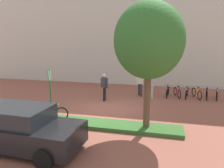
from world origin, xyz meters
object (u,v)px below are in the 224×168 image
(bike_rack_cluster, at_px, (192,93))
(car_black_suv, at_px, (20,128))
(bollard_steel, at_px, (152,92))
(person_casual_tan, at_px, (140,82))
(tree_sidewalk, at_px, (149,41))
(parking_sign_post, at_px, (50,88))
(bike_at_sign, at_px, (51,114))
(person_suited_navy, at_px, (104,85))

(bike_rack_cluster, distance_m, car_black_suv, 10.92)
(bollard_steel, height_order, person_casual_tan, person_casual_tan)
(bike_rack_cluster, bearing_deg, tree_sidewalk, -112.17)
(tree_sidewalk, relative_size, bollard_steel, 5.90)
(bike_rack_cluster, bearing_deg, parking_sign_post, -138.59)
(bike_at_sign, xyz_separation_m, car_black_suv, (0.34, -2.71, 0.41))
(person_suited_navy, bearing_deg, bike_rack_cluster, 20.35)
(car_black_suv, bearing_deg, tree_sidewalk, 32.83)
(car_black_suv, bearing_deg, person_casual_tan, 68.89)
(car_black_suv, bearing_deg, bike_at_sign, 97.20)
(parking_sign_post, xyz_separation_m, bollard_steel, (4.33, 5.31, -1.17))
(bike_rack_cluster, relative_size, bollard_steel, 4.17)
(tree_sidewalk, height_order, parking_sign_post, tree_sidewalk)
(person_casual_tan, bearing_deg, bike_rack_cluster, 5.02)
(bollard_steel, relative_size, person_casual_tan, 0.52)
(bike_at_sign, height_order, bike_rack_cluster, bike_at_sign)
(bike_rack_cluster, relative_size, car_black_suv, 0.86)
(person_suited_navy, xyz_separation_m, car_black_suv, (-1.19, -6.67, -0.23))
(person_casual_tan, height_order, car_black_suv, person_casual_tan)
(tree_sidewalk, distance_m, parking_sign_post, 4.90)
(person_suited_navy, bearing_deg, car_black_suv, -100.12)
(tree_sidewalk, xyz_separation_m, parking_sign_post, (-4.42, -0.05, -2.12))
(bollard_steel, xyz_separation_m, car_black_suv, (-4.08, -7.95, 0.31))
(bike_rack_cluster, bearing_deg, car_black_suv, -127.28)
(parking_sign_post, distance_m, bike_at_sign, 1.28)
(bike_at_sign, bearing_deg, parking_sign_post, -38.85)
(parking_sign_post, height_order, bollard_steel, parking_sign_post)
(tree_sidewalk, xyz_separation_m, person_suited_navy, (-2.97, 3.99, -2.76))
(bike_at_sign, height_order, person_casual_tan, person_casual_tan)
(bike_rack_cluster, xyz_separation_m, bollard_steel, (-2.53, -0.74, 0.10))
(tree_sidewalk, relative_size, bike_at_sign, 3.26)
(bollard_steel, xyz_separation_m, person_suited_navy, (-2.89, -1.27, 0.53))
(person_suited_navy, bearing_deg, bollard_steel, 23.77)
(tree_sidewalk, height_order, bike_rack_cluster, tree_sidewalk)
(bollard_steel, distance_m, person_casual_tan, 1.09)
(bike_at_sign, bearing_deg, bike_rack_cluster, 40.68)
(tree_sidewalk, distance_m, person_suited_navy, 5.69)
(tree_sidewalk, xyz_separation_m, person_casual_tan, (-0.93, 5.70, -2.76))
(bike_rack_cluster, bearing_deg, bike_at_sign, -139.32)
(bike_at_sign, bearing_deg, person_casual_tan, 57.76)
(person_casual_tan, bearing_deg, car_black_suv, -111.11)
(tree_sidewalk, distance_m, bike_at_sign, 5.64)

